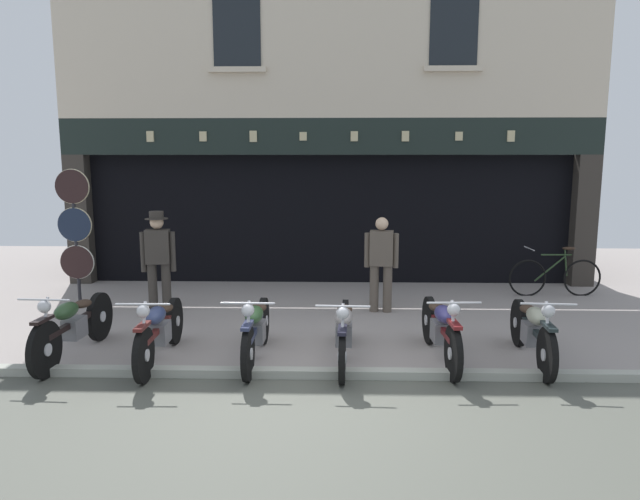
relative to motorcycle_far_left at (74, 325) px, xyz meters
name	(u,v)px	position (x,y,z in m)	size (l,w,h in m)	color
ground	(322,422)	(3.20, -1.66, -0.47)	(22.56, 22.00, 0.18)	gray
shop_facade	(330,191)	(3.20, 6.31, 1.34)	(10.86, 4.42, 6.67)	black
motorcycle_far_left	(74,325)	(0.00, 0.00, 0.00)	(0.62, 2.09, 0.93)	black
motorcycle_left	(160,329)	(1.14, -0.12, -0.01)	(0.62, 2.03, 0.92)	black
motorcycle_center_left	(256,328)	(2.34, -0.05, -0.01)	(0.62, 2.00, 0.91)	black
motorcycle_center	(344,330)	(3.44, -0.06, -0.02)	(0.62, 2.05, 0.89)	black
motorcycle_center_right	(441,328)	(4.66, 0.01, -0.01)	(0.62, 2.02, 0.92)	black
motorcycle_right	(533,330)	(5.79, -0.03, -0.01)	(0.62, 1.95, 0.91)	black
salesman_left	(158,257)	(0.45, 2.16, 0.51)	(0.56, 0.37, 1.69)	#38332D
shopkeeper_center	(381,260)	(4.09, 2.34, 0.44)	(0.56, 0.27, 1.58)	brown
tyre_sign_pole	(75,226)	(-1.17, 2.75, 0.93)	(0.60, 0.06, 2.35)	#232328
advert_board_near	(396,197)	(4.56, 4.72, 1.33)	(0.81, 0.03, 0.93)	silver
advert_board_far	(442,197)	(5.49, 4.72, 1.32)	(0.73, 0.03, 0.90)	silver
leaning_bicycle	(555,276)	(7.42, 3.56, -0.06)	(1.72, 0.50, 0.94)	black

